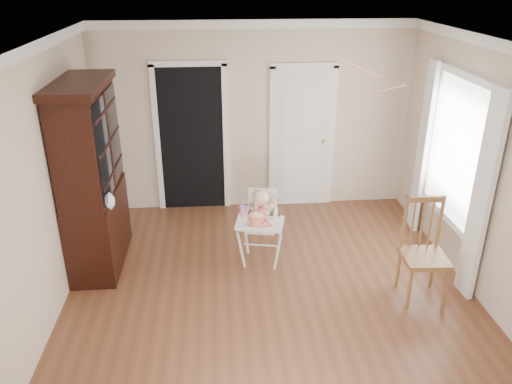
{
  "coord_description": "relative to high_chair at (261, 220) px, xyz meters",
  "views": [
    {
      "loc": [
        -0.54,
        -4.41,
        3.31
      ],
      "look_at": [
        -0.12,
        0.75,
        0.98
      ],
      "focal_mm": 35.0,
      "sensor_mm": 36.0,
      "label": 1
    }
  ],
  "objects": [
    {
      "name": "closet_door",
      "position": [
        0.75,
        1.63,
        0.45
      ],
      "size": [
        0.96,
        0.09,
        2.13
      ],
      "color": "white",
      "rests_on": "wall_back"
    },
    {
      "name": "ceiling",
      "position": [
        0.05,
        -0.84,
        2.13
      ],
      "size": [
        5.0,
        5.0,
        0.0
      ],
      "primitive_type": "plane",
      "rotation": [
        3.14,
        0.0,
        0.0
      ],
      "color": "white",
      "rests_on": "wall_back"
    },
    {
      "name": "dining_chair",
      "position": [
        1.67,
        -0.83,
        -0.05
      ],
      "size": [
        0.48,
        0.48,
        1.12
      ],
      "rotation": [
        0.0,
        0.0,
        -0.05
      ],
      "color": "brown",
      "rests_on": "floor"
    },
    {
      "name": "streamer",
      "position": [
        1.13,
        0.27,
        1.72
      ],
      "size": [
        0.39,
        0.34,
        0.15
      ],
      "primitive_type": null,
      "rotation": [
        0.26,
        0.0,
        0.86
      ],
      "color": "pink",
      "rests_on": "ceiling"
    },
    {
      "name": "high_chair",
      "position": [
        0.0,
        0.0,
        0.0
      ],
      "size": [
        0.64,
        0.74,
        0.93
      ],
      "rotation": [
        0.0,
        0.0,
        -0.2
      ],
      "color": "white",
      "rests_on": "floor"
    },
    {
      "name": "crown_molding",
      "position": [
        0.05,
        -0.84,
        2.07
      ],
      "size": [
        4.5,
        5.0,
        0.12
      ],
      "primitive_type": null,
      "color": "white",
      "rests_on": "ceiling"
    },
    {
      "name": "wall_right",
      "position": [
        2.3,
        -0.84,
        0.78
      ],
      "size": [
        0.0,
        5.0,
        5.0
      ],
      "primitive_type": "plane",
      "rotation": [
        1.57,
        0.0,
        -1.57
      ],
      "color": "beige",
      "rests_on": "floor"
    },
    {
      "name": "wall_left",
      "position": [
        -2.2,
        -0.84,
        0.78
      ],
      "size": [
        0.0,
        5.0,
        5.0
      ],
      "primitive_type": "plane",
      "rotation": [
        1.57,
        0.0,
        1.57
      ],
      "color": "beige",
      "rests_on": "floor"
    },
    {
      "name": "floor",
      "position": [
        0.05,
        -0.84,
        -0.57
      ],
      "size": [
        5.0,
        5.0,
        0.0
      ],
      "primitive_type": "plane",
      "color": "brown",
      "rests_on": "ground"
    },
    {
      "name": "doorway",
      "position": [
        -0.85,
        1.64,
        0.54
      ],
      "size": [
        1.06,
        0.05,
        2.22
      ],
      "color": "black",
      "rests_on": "wall_back"
    },
    {
      "name": "wall_back",
      "position": [
        0.05,
        1.66,
        0.78
      ],
      "size": [
        4.5,
        0.0,
        4.5
      ],
      "primitive_type": "plane",
      "rotation": [
        1.57,
        0.0,
        0.0
      ],
      "color": "beige",
      "rests_on": "floor"
    },
    {
      "name": "china_cabinet",
      "position": [
        -1.94,
        0.16,
        0.54
      ],
      "size": [
        0.59,
        1.32,
        2.23
      ],
      "color": "black",
      "rests_on": "floor"
    },
    {
      "name": "window_right",
      "position": [
        2.23,
        -0.04,
        0.71
      ],
      "size": [
        0.13,
        1.84,
        2.3
      ],
      "color": "white",
      "rests_on": "wall_right"
    },
    {
      "name": "cake",
      "position": [
        -0.06,
        -0.24,
        0.13
      ],
      "size": [
        0.26,
        0.26,
        0.12
      ],
      "color": "silver",
      "rests_on": "high_chair"
    },
    {
      "name": "sippy_cup",
      "position": [
        -0.22,
        -0.04,
        0.15
      ],
      "size": [
        0.07,
        0.07,
        0.18
      ],
      "rotation": [
        0.0,
        0.0,
        -0.2
      ],
      "color": "#CA7B92",
      "rests_on": "high_chair"
    },
    {
      "name": "baby",
      "position": [
        0.01,
        0.02,
        0.15
      ],
      "size": [
        0.27,
        0.24,
        0.44
      ],
      "rotation": [
        0.0,
        0.0,
        -0.2
      ],
      "color": "beige",
      "rests_on": "high_chair"
    }
  ]
}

